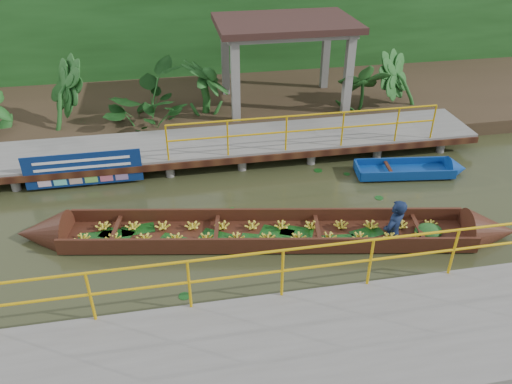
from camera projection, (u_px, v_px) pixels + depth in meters
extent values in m
plane|color=#2D3118|center=(218.00, 229.00, 11.62)|extent=(80.00, 80.00, 0.00)
cube|color=#37291B|center=(193.00, 101.00, 17.76)|extent=(30.00, 8.00, 0.45)
cube|color=slate|center=(203.00, 144.00, 14.27)|extent=(16.00, 2.00, 0.15)
cube|color=black|center=(207.00, 163.00, 13.48)|extent=(16.00, 0.12, 0.18)
cylinder|color=#E3AC0B|center=(307.00, 115.00, 13.33)|extent=(7.50, 0.05, 0.05)
cylinder|color=#E3AC0B|center=(306.00, 130.00, 13.57)|extent=(7.50, 0.05, 0.05)
cylinder|color=#E3AC0B|center=(306.00, 132.00, 13.60)|extent=(0.05, 0.05, 1.00)
cylinder|color=slate|center=(55.00, 179.00, 13.14)|extent=(0.24, 0.24, 0.55)
cylinder|color=slate|center=(64.00, 152.00, 14.48)|extent=(0.24, 0.24, 0.55)
cylinder|color=slate|center=(132.00, 172.00, 13.45)|extent=(0.24, 0.24, 0.55)
cylinder|color=slate|center=(134.00, 146.00, 14.78)|extent=(0.24, 0.24, 0.55)
cylinder|color=slate|center=(206.00, 166.00, 13.75)|extent=(0.24, 0.24, 0.55)
cylinder|color=slate|center=(201.00, 141.00, 15.09)|extent=(0.24, 0.24, 0.55)
cylinder|color=slate|center=(277.00, 159.00, 14.06)|extent=(0.24, 0.24, 0.55)
cylinder|color=slate|center=(266.00, 135.00, 15.40)|extent=(0.24, 0.24, 0.55)
cylinder|color=slate|center=(345.00, 154.00, 14.37)|extent=(0.24, 0.24, 0.55)
cylinder|color=slate|center=(328.00, 130.00, 15.70)|extent=(0.24, 0.24, 0.55)
cylinder|color=slate|center=(410.00, 148.00, 14.68)|extent=(0.24, 0.24, 0.55)
cylinder|color=slate|center=(388.00, 126.00, 16.01)|extent=(0.24, 0.24, 0.55)
cylinder|color=slate|center=(206.00, 166.00, 13.75)|extent=(0.24, 0.24, 0.55)
cube|color=slate|center=(309.00, 358.00, 8.11)|extent=(18.00, 2.40, 0.70)
cylinder|color=#E3AC0B|center=(295.00, 249.00, 8.35)|extent=(10.00, 0.05, 0.05)
cylinder|color=#E3AC0B|center=(294.00, 269.00, 8.59)|extent=(10.00, 0.05, 0.05)
cylinder|color=#E3AC0B|center=(294.00, 272.00, 8.62)|extent=(0.05, 0.05, 1.00)
cube|color=slate|center=(236.00, 85.00, 15.21)|extent=(0.25, 0.25, 2.80)
cube|color=slate|center=(348.00, 78.00, 15.76)|extent=(0.25, 0.25, 2.80)
cube|color=slate|center=(225.00, 62.00, 17.21)|extent=(0.25, 0.25, 2.80)
cube|color=slate|center=(326.00, 56.00, 17.77)|extent=(0.25, 0.25, 2.80)
cube|color=slate|center=(285.00, 29.00, 15.80)|extent=(4.00, 2.60, 0.12)
cube|color=#321D19|center=(285.00, 23.00, 15.70)|extent=(4.40, 3.00, 0.20)
cube|color=#184315|center=(185.00, 33.00, 18.90)|extent=(30.00, 0.80, 4.00)
cube|color=#361D0E|center=(267.00, 236.00, 11.28)|extent=(9.16, 2.70, 0.07)
cube|color=#361D0E|center=(267.00, 216.00, 11.68)|extent=(8.97, 1.65, 0.39)
cube|color=#361D0E|center=(268.00, 246.00, 10.71)|extent=(8.97, 1.65, 0.39)
cone|color=#361D0E|center=(42.00, 234.00, 11.20)|extent=(1.31, 1.27, 1.09)
cone|color=#361D0E|center=(491.00, 232.00, 11.27)|extent=(1.31, 1.27, 1.09)
ellipsoid|color=#184315|center=(428.00, 231.00, 11.24)|extent=(0.71, 0.60, 0.30)
imported|color=#0F1A37|center=(398.00, 201.00, 10.81)|extent=(0.77, 0.72, 1.77)
cube|color=navy|center=(404.00, 172.00, 13.73)|extent=(2.68, 1.10, 0.09)
cube|color=navy|center=(400.00, 162.00, 14.00)|extent=(2.59, 0.37, 0.26)
cube|color=navy|center=(409.00, 176.00, 13.34)|extent=(2.59, 0.37, 0.26)
cube|color=navy|center=(357.00, 170.00, 13.61)|extent=(0.15, 0.78, 0.26)
cone|color=navy|center=(457.00, 169.00, 13.77)|extent=(0.61, 0.79, 0.73)
cube|color=black|center=(389.00, 168.00, 13.63)|extent=(0.18, 0.79, 0.04)
cube|color=navy|center=(83.00, 169.00, 12.91)|extent=(2.98, 0.03, 0.93)
cube|color=white|center=(81.00, 161.00, 12.75)|extent=(2.42, 0.01, 0.07)
cube|color=white|center=(83.00, 167.00, 12.85)|extent=(2.42, 0.01, 0.07)
imported|color=#184315|center=(55.00, 104.00, 14.71)|extent=(1.39, 1.39, 1.73)
imported|color=#184315|center=(142.00, 98.00, 15.09)|extent=(1.39, 1.39, 1.73)
imported|color=#184315|center=(207.00, 94.00, 15.40)|extent=(1.39, 1.39, 1.73)
imported|color=#184315|center=(361.00, 84.00, 16.16)|extent=(1.39, 1.39, 1.73)
imported|color=#184315|center=(405.00, 81.00, 16.40)|extent=(1.39, 1.39, 1.73)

